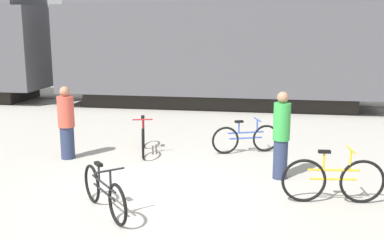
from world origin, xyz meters
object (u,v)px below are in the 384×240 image
bicycle_black (104,192)px  bicycle_yellow (333,180)px  freight_train (218,34)px  bicycle_maroon (143,137)px  person_in_red (66,123)px  bicycle_blue (246,138)px  person_in_green (281,135)px

bicycle_black → bicycle_yellow: bearing=16.1°
freight_train → bicycle_maroon: bearing=-98.7°
freight_train → bicycle_black: 10.61m
bicycle_black → bicycle_yellow: (3.66, 1.05, 0.05)m
bicycle_yellow → person_in_red: bearing=162.5°
bicycle_blue → person_in_red: size_ratio=0.95×
freight_train → bicycle_yellow: bearing=-72.3°
freight_train → bicycle_maroon: freight_train is taller
bicycle_maroon → person_in_green: bearing=-23.6°
freight_train → person_in_red: bearing=-109.0°
bicycle_blue → bicycle_yellow: size_ratio=0.91×
bicycle_yellow → person_in_red: person_in_red is taller
bicycle_blue → bicycle_maroon: bicycle_maroon is taller
bicycle_blue → bicycle_black: size_ratio=1.17×
freight_train → bicycle_black: (-0.69, -10.32, -2.35)m
freight_train → person_in_green: freight_train is taller
bicycle_blue → person_in_green: (0.75, -1.76, 0.52)m
bicycle_black → bicycle_maroon: bearing=95.5°
bicycle_blue → bicycle_maroon: (-2.40, -0.37, 0.02)m
bicycle_yellow → bicycle_maroon: bicycle_yellow is taller
bicycle_blue → bicycle_black: bearing=-117.6°
freight_train → person_in_red: 8.17m
bicycle_maroon → person_in_red: bearing=-154.0°
bicycle_black → person_in_red: person_in_red is taller
freight_train → bicycle_blue: (1.37, -6.38, -2.35)m
freight_train → bicycle_blue: bearing=-77.9°
freight_train → person_in_green: bearing=-75.4°
bicycle_black → person_in_red: size_ratio=0.81×
bicycle_yellow → person_in_green: size_ratio=1.00×
freight_train → bicycle_blue: 6.94m
bicycle_blue → bicycle_yellow: 3.30m
freight_train → bicycle_maroon: size_ratio=21.91×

